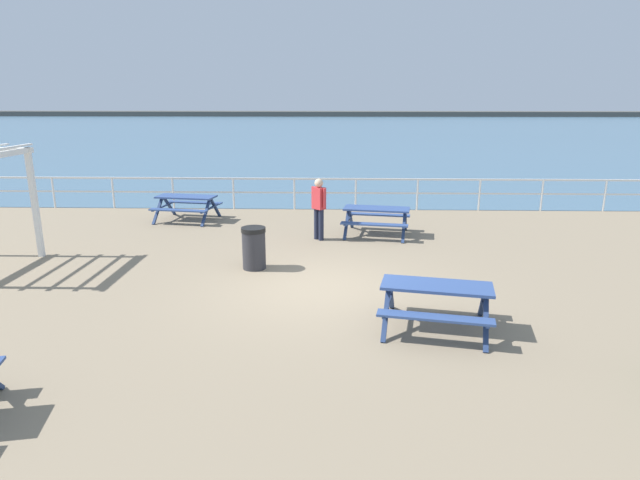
% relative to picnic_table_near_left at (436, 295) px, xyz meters
% --- Properties ---
extents(ground_plane, '(30.00, 24.00, 0.20)m').
position_rel_picnic_table_near_left_xyz_m(ground_plane, '(-2.05, 1.93, -0.68)').
color(ground_plane, gray).
extents(sea_band, '(142.00, 90.00, 0.01)m').
position_rel_picnic_table_near_left_xyz_m(sea_band, '(-2.05, 54.68, -0.58)').
color(sea_band, '#476B84').
rests_on(sea_band, ground).
extents(distant_shoreline, '(142.00, 6.00, 1.80)m').
position_rel_picnic_table_near_left_xyz_m(distant_shoreline, '(-2.05, 97.68, -0.58)').
color(distant_shoreline, '#4C4C47').
rests_on(distant_shoreline, ground).
extents(seaward_railing, '(23.07, 0.07, 1.08)m').
position_rel_picnic_table_near_left_xyz_m(seaward_railing, '(-2.05, 9.68, 0.17)').
color(seaward_railing, white).
rests_on(seaward_railing, ground).
extents(picnic_table_near_left, '(2.06, 1.83, 0.80)m').
position_rel_picnic_table_near_left_xyz_m(picnic_table_near_left, '(0.00, 0.00, 0.00)').
color(picnic_table_near_left, '#334C84').
rests_on(picnic_table_near_left, ground).
extents(picnic_table_near_right, '(2.03, 1.80, 0.80)m').
position_rel_picnic_table_near_left_xyz_m(picnic_table_near_right, '(-0.54, 6.22, 0.00)').
color(picnic_table_near_right, '#334C84').
rests_on(picnic_table_near_right, ground).
extents(picnic_table_mid_centre, '(2.01, 1.77, 0.80)m').
position_rel_picnic_table_near_left_xyz_m(picnic_table_mid_centre, '(-6.32, 7.87, 0.00)').
color(picnic_table_mid_centre, '#334C84').
rests_on(picnic_table_mid_centre, ground).
extents(visitor, '(0.40, 0.40, 1.66)m').
position_rel_picnic_table_near_left_xyz_m(visitor, '(-2.13, 5.67, 0.36)').
color(visitor, '#1E2338').
rests_on(visitor, ground).
extents(litter_bin, '(0.55, 0.55, 0.95)m').
position_rel_picnic_table_near_left_xyz_m(litter_bin, '(-3.50, 3.12, -0.10)').
color(litter_bin, '#2D2D33').
rests_on(litter_bin, ground).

